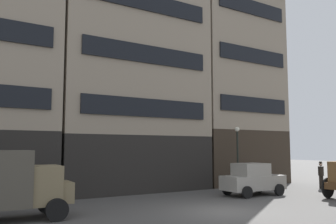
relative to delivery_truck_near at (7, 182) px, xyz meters
name	(u,v)px	position (x,y,z in m)	size (l,w,h in m)	color
ground_plane	(226,211)	(8.33, -2.81, -1.42)	(120.00, 120.00, 0.00)	#4C4947
building_center_left	(127,61)	(8.35, 7.11, 7.17)	(10.44, 6.41, 17.12)	black
building_center_right	(227,84)	(17.34, 7.11, 6.44)	(8.23, 6.41, 15.63)	#33281E
delivery_truck_near	(7,182)	(0.00, 0.00, 0.00)	(4.46, 2.40, 2.62)	#7A6B4C
sedan_dark	(252,179)	(13.17, 0.39, -0.51)	(3.79, 2.03, 1.83)	gray
pedestrian_officer	(321,174)	(19.70, 0.48, -0.44)	(0.48, 0.48, 1.79)	black
streetlamp_curbside	(237,149)	(14.59, 3.09, 1.25)	(0.32, 0.32, 4.12)	black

